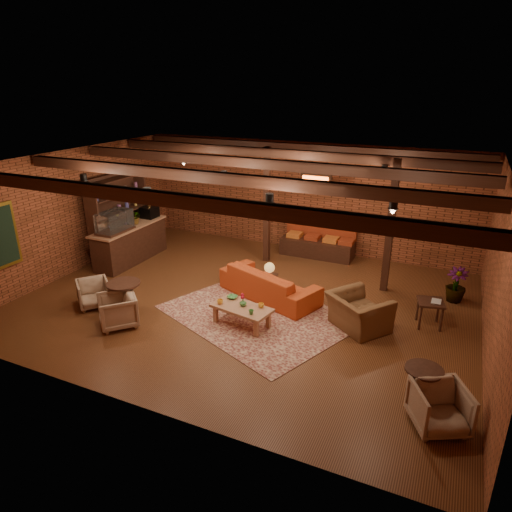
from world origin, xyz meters
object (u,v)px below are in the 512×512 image
at_px(side_table_lamp, 269,270).
at_px(side_table_book, 431,303).
at_px(armchair_far, 440,406).
at_px(coffee_table, 241,308).
at_px(armchair_b, 118,309).
at_px(armchair_right, 359,307).
at_px(sofa, 269,283).
at_px(round_table_right, 423,381).
at_px(round_table_left, 124,293).
at_px(armchair_a, 93,292).
at_px(plant_tall, 462,251).

height_order(side_table_lamp, side_table_book, side_table_lamp).
bearing_deg(armchair_far, side_table_lamp, 114.10).
bearing_deg(side_table_lamp, coffee_table, -87.35).
xyz_separation_m(armchair_b, armchair_right, (4.59, 1.96, 0.12)).
distance_m(sofa, armchair_b, 3.47).
bearing_deg(coffee_table, round_table_right, -17.03).
bearing_deg(sofa, round_table_right, 165.37).
bearing_deg(armchair_b, round_table_left, 154.86).
bearing_deg(round_table_left, round_table_right, -4.65).
xyz_separation_m(side_table_lamp, round_table_left, (-2.45, -2.30, -0.09)).
bearing_deg(round_table_right, coffee_table, 162.97).
height_order(round_table_left, armchair_far, armchair_far).
height_order(round_table_left, armchair_right, armchair_right).
xyz_separation_m(armchair_a, armchair_b, (1.11, -0.48, 0.04)).
bearing_deg(armchair_b, round_table_right, 42.48).
height_order(sofa, armchair_right, armchair_right).
height_order(round_table_right, armchair_far, armchair_far).
relative_size(armchair_b, round_table_right, 1.11).
bearing_deg(armchair_far, armchair_b, 148.33).
bearing_deg(sofa, armchair_far, 163.65).
xyz_separation_m(armchair_far, plant_tall, (0.03, 4.58, 0.85)).
xyz_separation_m(armchair_right, round_table_right, (1.44, -2.01, -0.04)).
height_order(sofa, plant_tall, plant_tall).
relative_size(side_table_book, round_table_right, 0.91).
bearing_deg(armchair_far, armchair_right, 98.11).
bearing_deg(armchair_a, round_table_left, -51.50).
height_order(side_table_lamp, armchair_right, armchair_right).
height_order(armchair_a, armchair_right, armchair_right).
bearing_deg(armchair_far, plant_tall, 61.83).
relative_size(armchair_right, side_table_book, 1.83).
bearing_deg(armchair_far, sofa, 115.39).
relative_size(sofa, armchair_b, 3.27).
relative_size(armchair_far, plant_tall, 0.31).
xyz_separation_m(armchair_right, side_table_book, (1.33, 0.71, 0.04)).
bearing_deg(armchair_a, armchair_b, -73.84).
bearing_deg(coffee_table, armchair_right, 21.29).
relative_size(armchair_a, round_table_right, 1.00).
relative_size(sofa, armchair_a, 3.63).
xyz_separation_m(coffee_table, round_table_right, (3.69, -1.13, 0.08)).
xyz_separation_m(sofa, side_table_book, (3.56, 0.13, 0.17)).
bearing_deg(coffee_table, side_table_lamp, 92.65).
bearing_deg(side_table_book, plant_tall, 73.36).
distance_m(side_table_lamp, side_table_book, 3.66).
height_order(side_table_lamp, armchair_a, side_table_lamp).
xyz_separation_m(armchair_right, plant_tall, (1.77, 2.18, 0.74)).
bearing_deg(side_table_book, armchair_a, -162.61).
xyz_separation_m(armchair_a, armchair_far, (7.43, -0.91, 0.04)).
distance_m(side_table_lamp, round_table_left, 3.36).
distance_m(round_table_left, plant_tall, 7.54).
height_order(sofa, armchair_b, armchair_b).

